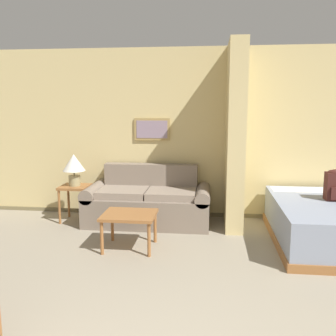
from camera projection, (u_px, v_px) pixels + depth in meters
wall_back at (194, 134)px, 5.80m from camera, size 7.02×0.16×2.60m
wall_partition_pillar at (235, 137)px, 5.26m from camera, size 0.24×0.86×2.60m
couch at (148, 202)px, 5.57m from camera, size 1.83×0.84×0.84m
coffee_table at (129, 218)px, 4.54m from camera, size 0.64×0.55×0.44m
side_table at (75, 192)px, 5.64m from camera, size 0.42×0.42×0.54m
table_lamp at (74, 165)px, 5.57m from camera, size 0.33×0.33×0.48m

